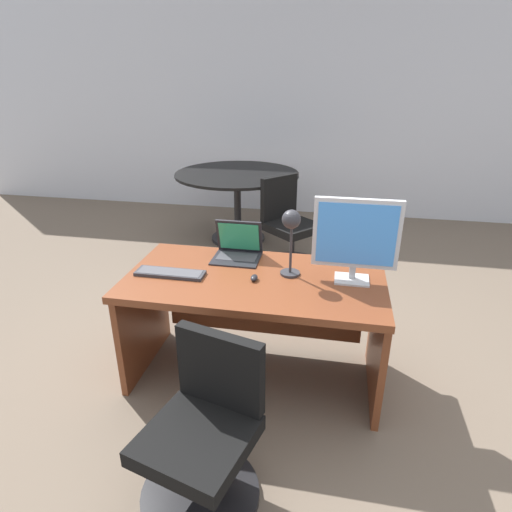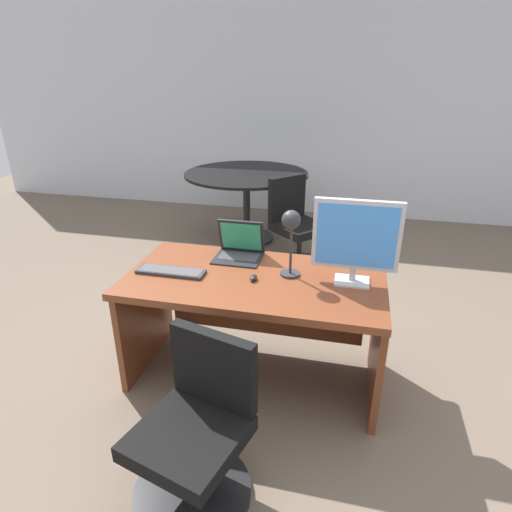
{
  "view_description": "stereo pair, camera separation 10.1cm",
  "coord_description": "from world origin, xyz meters",
  "views": [
    {
      "loc": [
        0.44,
        -2.27,
        1.87
      ],
      "look_at": [
        0.0,
        0.04,
        0.85
      ],
      "focal_mm": 30.08,
      "sensor_mm": 36.0,
      "label": 1
    },
    {
      "loc": [
        0.54,
        -2.24,
        1.87
      ],
      "look_at": [
        0.0,
        0.04,
        0.85
      ],
      "focal_mm": 30.08,
      "sensor_mm": 36.0,
      "label": 2
    }
  ],
  "objects": [
    {
      "name": "keyboard",
      "position": [
        -0.51,
        -0.07,
        0.74
      ],
      "size": [
        0.42,
        0.12,
        0.02
      ],
      "color": "#2D2D33",
      "rests_on": "desk"
    },
    {
      "name": "desk_lamp",
      "position": [
        0.2,
        0.05,
        1.03
      ],
      "size": [
        0.12,
        0.14,
        0.42
      ],
      "color": "#2D2D33",
      "rests_on": "desk"
    },
    {
      "name": "office_chair",
      "position": [
        -0.07,
        -0.87,
        0.31
      ],
      "size": [
        0.56,
        0.58,
        0.79
      ],
      "color": "black",
      "rests_on": "ground"
    },
    {
      "name": "desk",
      "position": [
        0.0,
        0.04,
        0.53
      ],
      "size": [
        1.55,
        0.81,
        0.73
      ],
      "color": "brown",
      "rests_on": "ground"
    },
    {
      "name": "meeting_table",
      "position": [
        -0.67,
        2.4,
        0.61
      ],
      "size": [
        1.4,
        1.4,
        0.8
      ],
      "color": "black",
      "rests_on": "ground"
    },
    {
      "name": "mouse",
      "position": [
        0.01,
        -0.04,
        0.74
      ],
      "size": [
        0.04,
        0.07,
        0.03
      ],
      "color": "black",
      "rests_on": "desk"
    },
    {
      "name": "laptop",
      "position": [
        -0.17,
        0.29,
        0.8
      ],
      "size": [
        0.31,
        0.26,
        0.24
      ],
      "color": "black",
      "rests_on": "desk"
    },
    {
      "name": "ground",
      "position": [
        0.0,
        1.5,
        0.0
      ],
      "size": [
        12.0,
        12.0,
        0.0
      ],
      "primitive_type": "plane",
      "color": "#6B5B4C"
    },
    {
      "name": "monitor",
      "position": [
        0.57,
        0.06,
        1.0
      ],
      "size": [
        0.49,
        0.16,
        0.5
      ],
      "color": "#B7BABF",
      "rests_on": "desk"
    },
    {
      "name": "meeting_chair_near",
      "position": [
        -0.0,
        1.82,
        0.37
      ],
      "size": [
        0.66,
        0.65,
        0.9
      ],
      "color": "black",
      "rests_on": "ground"
    },
    {
      "name": "back_wall",
      "position": [
        0.0,
        3.7,
        1.4
      ],
      "size": [
        10.0,
        0.1,
        2.8
      ],
      "primitive_type": "cube",
      "color": "silver",
      "rests_on": "ground"
    }
  ]
}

